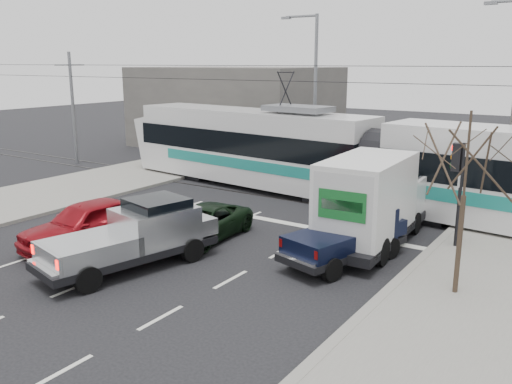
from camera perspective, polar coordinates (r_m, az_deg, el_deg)
The scene contains 14 objects.
ground at distance 17.47m, azimuth -7.23°, elevation -7.95°, with size 120.00×120.00×0.00m, color black.
sidewalk_right at distance 13.82m, azimuth 23.36°, elevation -14.71°, with size 6.00×60.00×0.15m, color gray.
rails at distance 25.47m, azimuth 7.65°, elevation -1.05°, with size 60.00×1.60×0.03m, color #33302D.
building_left at distance 42.35m, azimuth -2.13°, elevation 8.94°, with size 14.00×10.00×6.00m, color #67625D.
bare_tree at distance 15.24m, azimuth 21.30°, elevation 2.90°, with size 2.40×2.40×5.00m.
traffic_signal at distance 19.51m, azimuth 20.47°, elevation 1.96°, with size 0.44×0.44×3.60m.
street_lamp_far at distance 31.94m, azimuth 5.96°, elevation 11.19°, with size 2.38×0.25×9.00m.
catenary at distance 24.79m, azimuth 7.93°, elevation 7.64°, with size 60.00×0.20×7.00m.
tram at distance 24.42m, azimuth 12.91°, elevation 3.09°, with size 28.96×5.69×5.88m.
silver_pickup at distance 17.64m, azimuth -12.31°, elevation -4.37°, with size 3.21×6.02×2.08m.
box_truck at distance 19.37m, azimuth 12.11°, elevation -1.01°, with size 2.52×6.58×3.24m.
navy_pickup at distance 17.92m, azimuth 9.89°, elevation -4.24°, with size 2.83×4.87×1.94m.
green_car at distance 19.96m, azimuth -5.60°, elevation -3.29°, with size 2.03×4.39×1.22m, color black.
red_car at distance 20.01m, azimuth -17.32°, elevation -3.17°, with size 1.95×4.85×1.65m, color maroon.
Camera 1 is at (10.78, -12.18, 6.35)m, focal length 38.00 mm.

